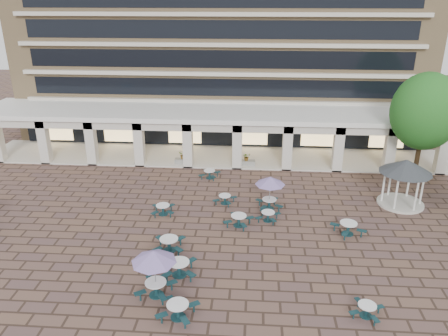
{
  "coord_description": "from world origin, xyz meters",
  "views": [
    {
      "loc": [
        3.5,
        -22.53,
        14.18
      ],
      "look_at": [
        1.67,
        3.0,
        3.77
      ],
      "focal_mm": 35.0,
      "sensor_mm": 36.0,
      "label": 1
    }
  ],
  "objects": [
    {
      "name": "picnic_table_5",
      "position": [
        -1.28,
        -0.86,
        0.49
      ],
      "size": [
        1.92,
        1.92,
        0.82
      ],
      "rotation": [
        0.0,
        0.0,
        0.06
      ],
      "color": "#123037",
      "rests_on": "ground"
    },
    {
      "name": "picnic_table_9",
      "position": [
        2.67,
        2.38,
        0.45
      ],
      "size": [
        2.04,
        2.04,
        0.76
      ],
      "rotation": [
        0.0,
        0.0,
        -0.34
      ],
      "color": "#123037",
      "rests_on": "ground"
    },
    {
      "name": "picnic_table_3",
      "position": [
        8.98,
        -5.71,
        0.39
      ],
      "size": [
        1.78,
        1.78,
        0.65
      ],
      "rotation": [
        0.0,
        0.0,
        -0.43
      ],
      "color": "#123037",
      "rests_on": "ground"
    },
    {
      "name": "picnic_table_7",
      "position": [
        4.58,
        3.17,
        0.4
      ],
      "size": [
        1.75,
        1.75,
        0.66
      ],
      "rotation": [
        0.0,
        0.0,
        -0.29
      ],
      "color": "#123037",
      "rests_on": "ground"
    },
    {
      "name": "picnic_table_6",
      "position": [
        -1.17,
        -4.93,
        2.2
      ],
      "size": [
        2.24,
        2.24,
        2.59
      ],
      "rotation": [
        0.0,
        0.0,
        -0.2
      ],
      "color": "#123037",
      "rests_on": "ground"
    },
    {
      "name": "tree_east_c",
      "position": [
        16.51,
        10.88,
        5.66
      ],
      "size": [
        5.2,
        5.2,
        8.66
      ],
      "color": "#3C2C18",
      "rests_on": "ground"
    },
    {
      "name": "picnic_table_13",
      "position": [
        1.55,
        5.5,
        0.39
      ],
      "size": [
        1.75,
        1.75,
        0.65
      ],
      "rotation": [
        0.0,
        0.0,
        -0.34
      ],
      "color": "#123037",
      "rests_on": "ground"
    },
    {
      "name": "picnic_table_10",
      "position": [
        9.54,
        1.81,
        0.48
      ],
      "size": [
        2.19,
        2.19,
        0.81
      ],
      "rotation": [
        0.0,
        0.0,
        0.38
      ],
      "color": "#123037",
      "rests_on": "ground"
    },
    {
      "name": "picnic_table_12",
      "position": [
        -0.02,
        10.0,
        0.41
      ],
      "size": [
        1.76,
        1.76,
        0.68
      ],
      "rotation": [
        0.0,
        0.0,
        -0.24
      ],
      "color": "#123037",
      "rests_on": "ground"
    },
    {
      "name": "planter_left",
      "position": [
        -2.63,
        12.9,
        0.52
      ],
      "size": [
        1.5,
        0.85,
        1.28
      ],
      "color": "gray",
      "rests_on": "ground"
    },
    {
      "name": "picnic_table_2",
      "position": [
        0.19,
        -6.44,
        0.47
      ],
      "size": [
        2.01,
        2.01,
        0.79
      ],
      "rotation": [
        0.0,
        0.0,
        -0.22
      ],
      "color": "#123037",
      "rests_on": "ground"
    },
    {
      "name": "ground",
      "position": [
        0.0,
        0.0,
        0.0
      ],
      "size": [
        120.0,
        120.0,
        0.0
      ],
      "primitive_type": "plane",
      "color": "brown",
      "rests_on": "ground"
    },
    {
      "name": "picnic_table_11",
      "position": [
        4.7,
        4.93,
        2.05
      ],
      "size": [
        2.09,
        2.09,
        2.41
      ],
      "rotation": [
        0.0,
        0.0,
        0.24
      ],
      "color": "#123037",
      "rests_on": "ground"
    },
    {
      "name": "retail_arcade",
      "position": [
        0.0,
        14.8,
        3.0
      ],
      "size": [
        42.0,
        6.6,
        4.4
      ],
      "color": "white",
      "rests_on": "ground"
    },
    {
      "name": "planter_right",
      "position": [
        2.92,
        12.9,
        0.47
      ],
      "size": [
        1.5,
        0.77,
        1.21
      ],
      "color": "gray",
      "rests_on": "ground"
    },
    {
      "name": "picnic_table_1",
      "position": [
        -0.29,
        -3.18,
        0.51
      ],
      "size": [
        2.05,
        2.05,
        0.85
      ],
      "rotation": [
        0.0,
        0.0,
        0.11
      ],
      "color": "#123037",
      "rests_on": "ground"
    },
    {
      "name": "gazebo",
      "position": [
        14.09,
        6.31,
        2.54
      ],
      "size": [
        3.62,
        3.62,
        3.36
      ],
      "rotation": [
        0.0,
        0.0,
        -0.09
      ],
      "color": "beige",
      "rests_on": "ground"
    },
    {
      "name": "apartment_building",
      "position": [
        0.0,
        25.47,
        12.6
      ],
      "size": [
        40.0,
        15.5,
        25.2
      ],
      "color": "tan",
      "rests_on": "ground"
    },
    {
      "name": "picnic_table_8",
      "position": [
        -2.55,
        3.57,
        0.42
      ],
      "size": [
        1.72,
        1.72,
        0.7
      ],
      "rotation": [
        0.0,
        0.0,
        0.14
      ],
      "color": "#123037",
      "rests_on": "ground"
    }
  ]
}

